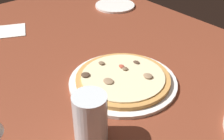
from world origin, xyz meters
TOP-DOWN VIEW (x-y plane):
  - dining_table at (0.00, 0.00)cm, footprint 150.00×110.00cm
  - pizza_main at (-7.39, -1.84)cm, footprint 30.44×30.44cm
  - water_glass at (-18.47, 17.47)cm, footprint 7.52×7.52cm
  - side_plate at (38.91, -38.34)cm, footprint 17.58×17.58cm
  - paper_menu at (46.50, 11.81)cm, footprint 18.03×21.43cm

SIDE VIEW (x-z plane):
  - dining_table at x=0.00cm, z-range 0.00..4.00cm
  - paper_menu at x=46.50cm, z-range 4.00..4.30cm
  - side_plate at x=38.91cm, z-range 4.00..4.90cm
  - pizza_main at x=-7.39cm, z-range 3.50..6.89cm
  - water_glass at x=-18.47cm, z-range 3.34..15.08cm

